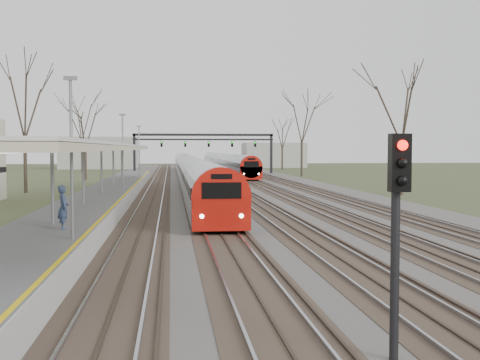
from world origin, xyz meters
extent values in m
cube|color=#474442|center=(0.00, 55.00, 0.05)|extent=(24.00, 160.00, 0.10)
cube|color=#4C3828|center=(-6.00, 55.00, 0.09)|extent=(2.60, 160.00, 0.06)
cube|color=gray|center=(-6.72, 55.00, 0.16)|extent=(0.07, 160.00, 0.12)
cube|color=gray|center=(-5.28, 55.00, 0.16)|extent=(0.07, 160.00, 0.12)
cube|color=#4C3828|center=(-2.50, 55.00, 0.09)|extent=(2.60, 160.00, 0.06)
cube|color=gray|center=(-3.22, 55.00, 0.16)|extent=(0.07, 160.00, 0.12)
cube|color=gray|center=(-1.78, 55.00, 0.16)|extent=(0.07, 160.00, 0.12)
cube|color=#4C3828|center=(1.00, 55.00, 0.09)|extent=(2.60, 160.00, 0.06)
cube|color=gray|center=(0.28, 55.00, 0.16)|extent=(0.07, 160.00, 0.12)
cube|color=gray|center=(1.72, 55.00, 0.16)|extent=(0.07, 160.00, 0.12)
cube|color=#4C3828|center=(4.50, 55.00, 0.09)|extent=(2.60, 160.00, 0.06)
cube|color=gray|center=(3.78, 55.00, 0.16)|extent=(0.07, 160.00, 0.12)
cube|color=gray|center=(5.22, 55.00, 0.16)|extent=(0.07, 160.00, 0.12)
cube|color=#4C3828|center=(8.00, 55.00, 0.09)|extent=(2.60, 160.00, 0.06)
cube|color=gray|center=(7.28, 55.00, 0.16)|extent=(0.07, 160.00, 0.12)
cube|color=gray|center=(8.72, 55.00, 0.16)|extent=(0.07, 160.00, 0.12)
cube|color=#9E9B93|center=(-9.05, 37.50, 0.50)|extent=(3.50, 69.00, 1.00)
cylinder|color=slate|center=(-9.05, 18.00, 2.50)|extent=(0.14, 0.14, 3.00)
cylinder|color=slate|center=(-9.05, 26.00, 2.50)|extent=(0.14, 0.14, 3.00)
cylinder|color=slate|center=(-9.05, 34.00, 2.50)|extent=(0.14, 0.14, 3.00)
cylinder|color=slate|center=(-9.05, 42.00, 2.50)|extent=(0.14, 0.14, 3.00)
cylinder|color=slate|center=(-9.05, 50.00, 2.50)|extent=(0.14, 0.14, 3.00)
cube|color=silver|center=(-9.05, 33.00, 4.05)|extent=(4.10, 50.00, 0.12)
cube|color=#C2BD96|center=(-9.05, 33.00, 3.88)|extent=(4.10, 50.00, 0.25)
cube|color=black|center=(-10.00, 85.00, 3.00)|extent=(0.35, 0.35, 6.00)
cube|color=black|center=(10.50, 85.00, 3.00)|extent=(0.35, 0.35, 6.00)
cube|color=black|center=(0.25, 85.00, 5.90)|extent=(21.00, 0.35, 0.35)
cube|color=black|center=(0.25, 85.00, 5.20)|extent=(21.00, 0.25, 0.25)
cube|color=black|center=(-6.00, 84.80, 4.50)|extent=(0.32, 0.22, 0.85)
sphere|color=#0CFF19|center=(-6.00, 84.66, 4.75)|extent=(0.16, 0.16, 0.16)
cube|color=black|center=(-2.50, 84.80, 4.50)|extent=(0.32, 0.22, 0.85)
sphere|color=#0CFF19|center=(-2.50, 84.66, 4.75)|extent=(0.16, 0.16, 0.16)
cube|color=black|center=(1.00, 84.80, 4.50)|extent=(0.32, 0.22, 0.85)
sphere|color=#0CFF19|center=(1.00, 84.66, 4.75)|extent=(0.16, 0.16, 0.16)
cube|color=black|center=(4.50, 84.80, 4.50)|extent=(0.32, 0.22, 0.85)
sphere|color=#0CFF19|center=(4.50, 84.66, 4.75)|extent=(0.16, 0.16, 0.16)
cube|color=black|center=(8.00, 84.80, 4.50)|extent=(0.32, 0.22, 0.85)
sphere|color=#0CFF19|center=(8.00, 84.66, 4.75)|extent=(0.16, 0.16, 0.16)
cylinder|color=#2D231C|center=(-17.00, 48.00, 2.48)|extent=(0.30, 0.30, 4.95)
cylinder|color=#2D231C|center=(14.00, 42.00, 2.25)|extent=(0.30, 0.30, 4.50)
cube|color=#AEB0B9|center=(-2.50, 65.66, 1.10)|extent=(2.55, 90.00, 1.60)
cylinder|color=#AEB0B9|center=(-2.50, 65.66, 1.75)|extent=(2.60, 89.70, 2.60)
cube|color=black|center=(-2.50, 65.66, 1.85)|extent=(2.62, 89.40, 0.55)
cube|color=#B3130A|center=(-2.50, 20.76, 1.05)|extent=(2.55, 0.50, 1.50)
cylinder|color=#B3130A|center=(-2.50, 20.81, 1.75)|extent=(2.60, 0.60, 2.60)
cube|color=black|center=(-2.50, 20.54, 2.05)|extent=(1.70, 0.12, 0.70)
sphere|color=white|center=(-3.35, 20.56, 0.95)|extent=(0.22, 0.22, 0.22)
sphere|color=white|center=(-1.65, 20.56, 0.95)|extent=(0.22, 0.22, 0.22)
cube|color=black|center=(-2.50, 65.66, 0.17)|extent=(1.80, 89.00, 0.35)
cube|color=#AEB0B9|center=(4.50, 100.57, 1.10)|extent=(2.55, 75.00, 1.60)
cylinder|color=#AEB0B9|center=(4.50, 100.57, 1.75)|extent=(2.60, 74.70, 2.60)
cube|color=black|center=(4.50, 100.57, 1.85)|extent=(2.62, 74.40, 0.55)
cube|color=#B3130A|center=(4.50, 63.17, 1.05)|extent=(2.55, 0.50, 1.50)
cylinder|color=#B3130A|center=(4.50, 63.22, 1.75)|extent=(2.60, 0.60, 2.60)
cube|color=black|center=(4.50, 62.95, 2.05)|extent=(1.70, 0.12, 0.70)
sphere|color=white|center=(3.65, 62.97, 0.95)|extent=(0.22, 0.22, 0.22)
sphere|color=white|center=(5.35, 62.97, 0.95)|extent=(0.22, 0.22, 0.22)
cube|color=black|center=(4.50, 100.57, 0.17)|extent=(1.80, 74.00, 0.35)
imported|color=navy|center=(-8.38, 16.37, 1.78)|extent=(0.51, 0.65, 1.57)
cylinder|color=black|center=(-0.75, 5.05, 2.00)|extent=(0.16, 0.16, 4.00)
cube|color=black|center=(-0.75, 4.90, 3.60)|extent=(0.35, 0.22, 1.00)
sphere|color=#FF0C05|center=(-0.75, 4.77, 3.90)|extent=(0.18, 0.18, 0.18)
camera|label=1|loc=(-4.65, -5.02, 3.84)|focal=45.00mm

